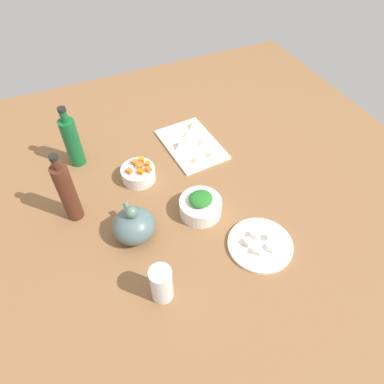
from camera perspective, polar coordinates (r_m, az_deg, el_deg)
The scene contains 28 objects.
tabletop at distance 126.42cm, azimuth 0.00°, elevation -1.96°, with size 190.00×190.00×3.00cm, color brown.
cutting_board at distance 146.35cm, azimuth -0.10°, elevation 7.72°, with size 29.75×20.08×1.00cm, color white.
plate_tofu at distance 115.66cm, azimuth 11.00°, elevation -8.41°, with size 20.89×20.89×1.20cm, color white.
bowl_greens at distance 119.96cm, azimuth 1.39°, elevation -2.42°, with size 14.48×14.48×5.76cm, color white.
bowl_carrots at distance 132.48cm, azimuth -8.71°, elevation 2.95°, with size 12.57×12.57×5.19cm, color white.
teapot at distance 113.54cm, azimuth -9.42°, elevation -5.29°, with size 15.42×13.76×14.00cm.
bottle_0 at distance 139.62cm, azimuth -18.91°, elevation 7.81°, with size 5.96×5.96×25.34cm.
bottle_1 at distance 119.10cm, azimuth -19.61°, elevation -0.01°, with size 5.46×5.46×27.56cm.
drinking_glass_0 at distance 100.57cm, azimuth -4.98°, elevation -14.64°, with size 6.41×6.41×12.85cm, color white.
carrot_cube_0 at distance 132.76cm, azimuth -8.23°, elevation 5.25°, with size 1.80×1.80×1.80cm, color orange.
carrot_cube_1 at distance 130.73cm, azimuth -7.27°, elevation 4.55°, with size 1.80×1.80×1.80cm, color orange.
carrot_cube_2 at distance 128.11cm, azimuth -8.36°, elevation 3.27°, with size 1.80×1.80×1.80cm, color orange.
carrot_cube_3 at distance 132.08cm, azimuth -9.36°, elevation 4.79°, with size 1.80×1.80×1.80cm, color orange.
carrot_cube_4 at distance 129.05cm, azimuth -10.17°, elevation 3.38°, with size 1.80×1.80×1.80cm, color orange.
carrot_cube_5 at distance 128.60cm, azimuth -7.09°, elevation 3.67°, with size 1.80×1.80×1.80cm, color orange.
carrot_cube_6 at distance 130.22cm, azimuth -8.50°, elevation 4.16°, with size 1.80×1.80×1.80cm, color orange.
chopped_greens_mound at distance 116.66cm, azimuth 1.42°, elevation -1.08°, with size 8.09×7.69×2.86cm, color #257025.
tofu_cube_0 at distance 115.39cm, azimuth 10.11°, elevation -6.89°, with size 2.20×2.20×2.20cm, color white.
tofu_cube_1 at distance 112.14cm, azimuth 10.61°, elevation -9.44°, with size 2.20×2.20×2.20cm, color white.
tofu_cube_2 at distance 115.83cm, azimuth 12.56°, elevation -7.20°, with size 2.20×2.20×2.20cm, color white.
tofu_cube_3 at distance 113.45cm, azimuth 9.10°, elevation -8.07°, with size 2.20×2.20×2.20cm, color #F9E0CA.
tofu_cube_4 at distance 113.72cm, azimuth 12.79°, elevation -8.81°, with size 2.20×2.20×2.20cm, color white.
dumpling_0 at distance 137.19cm, azimuth 0.68°, elevation 5.39°, with size 4.24×3.72×2.60cm, color beige.
dumpling_1 at distance 147.52cm, azimuth -0.76°, elevation 9.04°, with size 5.68×5.15×2.72cm, color beige.
dumpling_2 at distance 153.42cm, azimuth 0.09°, elevation 10.82°, with size 4.53×4.19×2.71cm, color beige.
dumpling_3 at distance 143.13cm, azimuth -1.98°, elevation 7.62°, with size 5.61×4.96×2.95cm, color beige.
dumpling_4 at distance 145.10cm, azimuth 1.85°, elevation 8.05°, with size 5.89×5.18×2.02cm, color beige.
dumpling_5 at distance 139.82cm, azimuth 3.15°, elevation 6.15°, with size 5.02×4.31×2.06cm, color beige.
Camera 1 is at (-73.78, 32.94, 98.72)cm, focal length 32.85 mm.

